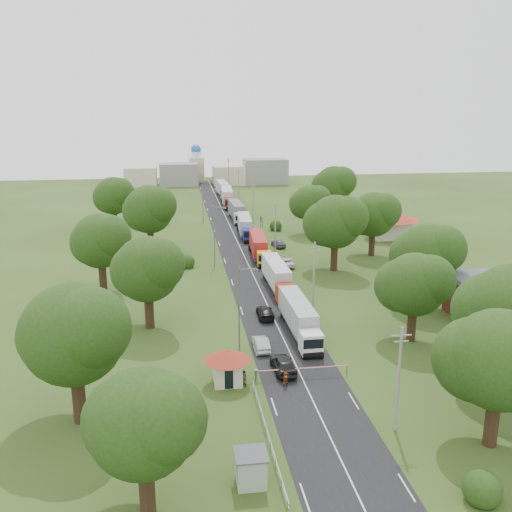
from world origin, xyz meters
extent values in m
plane|color=#2E4216|center=(0.00, 0.00, 0.00)|extent=(260.00, 260.00, 0.00)
cube|color=black|center=(0.00, 20.00, 0.00)|extent=(8.00, 200.00, 0.04)
cylinder|color=slate|center=(-4.50, -25.00, 0.55)|extent=(0.20, 0.20, 1.10)
cube|color=slate|center=(-4.50, -25.00, 1.05)|extent=(0.35, 0.35, 0.25)
cylinder|color=red|center=(0.00, -25.00, 1.00)|extent=(9.00, 0.12, 0.12)
cylinder|color=slate|center=(4.50, -25.00, 0.50)|extent=(0.10, 0.10, 1.00)
cube|color=beige|center=(-7.20, -25.00, 1.20)|extent=(2.60, 2.60, 2.40)
cone|color=maroon|center=(-7.20, -25.00, 2.90)|extent=(4.40, 4.40, 1.10)
cube|color=black|center=(-5.89, -25.00, 1.40)|extent=(0.02, 1.20, 0.90)
cube|color=black|center=(-7.20, -26.31, 1.00)|extent=(0.80, 0.02, 1.90)
cube|color=#99A593|center=(-7.00, -40.00, 1.15)|extent=(2.00, 2.00, 2.30)
cube|color=#47494F|center=(-7.00, -40.00, 2.35)|extent=(2.30, 2.30, 0.12)
cube|color=black|center=(-5.99, -40.00, 1.30)|extent=(0.02, 1.00, 0.80)
cylinder|color=slate|center=(5.20, 33.80, 2.00)|extent=(0.12, 0.12, 4.00)
cylinder|color=slate|center=(5.20, 36.20, 2.00)|extent=(0.12, 0.12, 4.00)
cube|color=navy|center=(5.20, 35.00, 3.60)|extent=(0.06, 3.00, 1.00)
cube|color=silver|center=(5.20, 35.00, 3.60)|extent=(0.07, 3.10, 0.06)
cylinder|color=gray|center=(5.50, -35.00, 4.50)|extent=(0.24, 0.24, 9.00)
cube|color=gray|center=(5.50, -35.00, 8.30)|extent=(1.60, 0.10, 0.10)
cube|color=gray|center=(5.50, -35.00, 7.80)|extent=(1.20, 0.10, 0.10)
cylinder|color=gray|center=(5.50, -7.00, 4.50)|extent=(0.24, 0.24, 9.00)
cube|color=gray|center=(5.50, -7.00, 8.30)|extent=(1.60, 0.10, 0.10)
cube|color=gray|center=(5.50, -7.00, 7.80)|extent=(1.20, 0.10, 0.10)
cylinder|color=gray|center=(5.50, 21.00, 4.50)|extent=(0.24, 0.24, 9.00)
cube|color=gray|center=(5.50, 21.00, 8.30)|extent=(1.60, 0.10, 0.10)
cube|color=gray|center=(5.50, 21.00, 7.80)|extent=(1.20, 0.10, 0.10)
cylinder|color=gray|center=(5.50, 49.00, 4.50)|extent=(0.24, 0.24, 9.00)
cube|color=gray|center=(5.50, 49.00, 8.30)|extent=(1.60, 0.10, 0.10)
cube|color=gray|center=(5.50, 49.00, 7.80)|extent=(1.20, 0.10, 0.10)
cylinder|color=gray|center=(5.50, 77.00, 4.50)|extent=(0.24, 0.24, 9.00)
cube|color=gray|center=(5.50, 77.00, 8.30)|extent=(1.60, 0.10, 0.10)
cube|color=gray|center=(5.50, 77.00, 7.80)|extent=(1.20, 0.10, 0.10)
cylinder|color=gray|center=(5.50, 105.00, 4.50)|extent=(0.24, 0.24, 9.00)
cube|color=gray|center=(5.50, 105.00, 8.30)|extent=(1.60, 0.10, 0.10)
cube|color=gray|center=(5.50, 105.00, 7.80)|extent=(1.20, 0.10, 0.10)
cylinder|color=slate|center=(-5.50, -20.00, 5.00)|extent=(0.16, 0.16, 10.00)
cube|color=slate|center=(-4.60, -20.00, 9.70)|extent=(1.80, 0.10, 0.10)
cube|color=slate|center=(-3.80, -20.00, 9.55)|extent=(0.50, 0.22, 0.15)
cylinder|color=slate|center=(-5.50, 15.00, 5.00)|extent=(0.16, 0.16, 10.00)
cube|color=slate|center=(-4.60, 15.00, 9.70)|extent=(1.80, 0.10, 0.10)
cube|color=slate|center=(-3.80, 15.00, 9.55)|extent=(0.50, 0.22, 0.15)
cylinder|color=slate|center=(-5.50, 50.00, 5.00)|extent=(0.16, 0.16, 10.00)
cube|color=slate|center=(-4.60, 50.00, 9.70)|extent=(1.80, 0.10, 0.10)
cube|color=slate|center=(-3.80, 50.00, 9.55)|extent=(0.50, 0.22, 0.15)
cylinder|color=#382616|center=(12.00, -38.00, 2.10)|extent=(1.08, 1.08, 4.20)
sphere|color=#1E370F|center=(12.00, -38.00, 7.22)|extent=(7.70, 7.70, 7.70)
sphere|color=#1E370F|center=(10.90, -36.62, 6.67)|extent=(6.60, 6.60, 6.60)
cylinder|color=#382616|center=(18.00, -30.00, 2.27)|extent=(1.12, 1.12, 4.55)
sphere|color=#1E370F|center=(16.80, -28.50, 7.25)|extent=(7.20, 7.20, 7.20)
cylinder|color=#382616|center=(14.00, -18.00, 1.92)|extent=(1.04, 1.04, 3.85)
sphere|color=#1E370F|center=(14.00, -18.00, 6.60)|extent=(7.00, 7.00, 7.00)
sphere|color=#1E370F|center=(15.25, -19.00, 7.35)|extent=(5.50, 5.50, 5.50)
sphere|color=#1E370F|center=(13.00, -16.75, 6.10)|extent=(6.00, 6.00, 6.00)
cylinder|color=#382616|center=(20.00, -8.00, 2.10)|extent=(1.08, 1.08, 4.20)
sphere|color=#1E370F|center=(20.00, -8.00, 7.22)|extent=(7.70, 7.70, 7.70)
sphere|color=#1E370F|center=(21.38, -9.10, 8.05)|extent=(6.05, 6.05, 6.05)
sphere|color=#1E370F|center=(18.90, -6.62, 6.67)|extent=(6.60, 6.60, 6.60)
cylinder|color=#382616|center=(13.00, 10.00, 2.27)|extent=(1.12, 1.12, 4.55)
sphere|color=#1E370F|center=(13.00, 10.00, 7.85)|extent=(8.40, 8.40, 8.40)
sphere|color=#1E370F|center=(14.50, 8.80, 8.75)|extent=(6.60, 6.60, 6.60)
sphere|color=#1E370F|center=(11.80, 11.50, 7.25)|extent=(7.20, 7.20, 7.20)
cylinder|color=#382616|center=(22.00, 18.00, 2.10)|extent=(1.08, 1.08, 4.20)
sphere|color=#1E370F|center=(22.00, 18.00, 7.22)|extent=(7.70, 7.70, 7.70)
sphere|color=#1E370F|center=(23.38, 16.90, 8.05)|extent=(6.05, 6.05, 6.05)
sphere|color=#1E370F|center=(20.90, 19.38, 6.67)|extent=(6.60, 6.60, 6.60)
cylinder|color=#382616|center=(15.00, 35.00, 1.92)|extent=(1.04, 1.04, 3.85)
sphere|color=#1E370F|center=(15.00, 35.00, 6.60)|extent=(7.00, 7.00, 7.00)
sphere|color=#1E370F|center=(16.25, 34.00, 7.35)|extent=(5.50, 5.50, 5.50)
sphere|color=#1E370F|center=(14.00, 36.25, 6.10)|extent=(6.00, 6.00, 6.00)
cylinder|color=#382616|center=(24.00, 50.00, 2.27)|extent=(1.12, 1.12, 4.55)
sphere|color=#1E370F|center=(24.00, 50.00, 7.85)|extent=(8.40, 8.40, 8.40)
sphere|color=#1E370F|center=(25.50, 48.80, 8.75)|extent=(6.60, 6.60, 6.60)
sphere|color=#1E370F|center=(22.80, 51.50, 7.25)|extent=(7.20, 7.20, 7.20)
cylinder|color=#382616|center=(-14.00, -42.00, 1.92)|extent=(1.04, 1.04, 3.85)
sphere|color=#1E370F|center=(-14.00, -42.00, 6.60)|extent=(7.00, 7.00, 7.00)
sphere|color=#1E370F|center=(-12.75, -43.00, 7.35)|extent=(5.50, 5.50, 5.50)
sphere|color=#1E370F|center=(-15.00, -40.75, 6.10)|extent=(6.00, 6.00, 6.00)
cylinder|color=#382616|center=(-20.00, -30.00, 2.27)|extent=(1.12, 1.12, 4.55)
sphere|color=#1E370F|center=(-20.00, -30.00, 7.85)|extent=(8.40, 8.40, 8.40)
sphere|color=#1E370F|center=(-18.50, -31.20, 8.75)|extent=(6.60, 6.60, 6.60)
sphere|color=#1E370F|center=(-21.20, -28.50, 7.25)|extent=(7.20, 7.20, 7.20)
cylinder|color=#382616|center=(-15.00, -10.00, 2.10)|extent=(1.08, 1.08, 4.20)
sphere|color=#1E370F|center=(-15.00, -10.00, 7.22)|extent=(7.70, 7.70, 7.70)
sphere|color=#1E370F|center=(-13.62, -11.10, 8.05)|extent=(6.05, 6.05, 6.05)
sphere|color=#1E370F|center=(-16.10, -8.62, 6.67)|extent=(6.60, 6.60, 6.60)
cylinder|color=#382616|center=(-22.00, 5.00, 2.10)|extent=(1.08, 1.08, 4.20)
sphere|color=#1E370F|center=(-22.00, 5.00, 7.22)|extent=(7.70, 7.70, 7.70)
sphere|color=#1E370F|center=(-20.62, 3.90, 8.05)|extent=(6.05, 6.05, 6.05)
sphere|color=#1E370F|center=(-23.10, 6.38, 6.67)|extent=(6.60, 6.60, 6.60)
cylinder|color=#382616|center=(-16.00, 25.00, 2.27)|extent=(1.12, 1.12, 4.55)
sphere|color=#1E370F|center=(-16.00, 25.00, 7.85)|extent=(8.40, 8.40, 8.40)
sphere|color=#1E370F|center=(-14.50, 23.80, 8.75)|extent=(6.60, 6.60, 6.60)
sphere|color=#1E370F|center=(-17.20, 26.50, 7.25)|extent=(7.20, 7.20, 7.20)
cylinder|color=#382616|center=(-24.00, 45.00, 2.10)|extent=(1.08, 1.08, 4.20)
sphere|color=#1E370F|center=(-24.00, 45.00, 7.22)|extent=(7.70, 7.70, 7.70)
sphere|color=#1E370F|center=(-22.62, 43.90, 8.05)|extent=(6.05, 6.05, 6.05)
sphere|color=#1E370F|center=(-25.10, 46.38, 6.67)|extent=(6.60, 6.60, 6.60)
cube|color=maroon|center=(26.00, -12.00, 2.30)|extent=(8.00, 6.00, 4.60)
cube|color=#47494F|center=(26.00, -12.00, 4.90)|extent=(8.60, 6.60, 0.60)
cube|color=beige|center=(30.00, 30.00, 2.00)|extent=(7.00, 5.00, 4.00)
cone|color=maroon|center=(30.00, 30.00, 4.90)|extent=(10.08, 10.08, 1.80)
cube|color=gray|center=(-10.00, 110.00, 3.50)|extent=(12.00, 8.00, 7.00)
cube|color=beige|center=(6.00, 110.00, 3.00)|extent=(10.00, 8.00, 6.00)
cube|color=gray|center=(18.00, 110.00, 4.00)|extent=(14.00, 8.00, 8.00)
cube|color=beige|center=(-22.00, 110.00, 3.00)|extent=(10.00, 8.00, 6.00)
cube|color=beige|center=(-4.00, 118.00, 4.00)|extent=(5.00, 5.00, 8.00)
cylinder|color=silver|center=(-4.00, 118.00, 9.00)|extent=(3.20, 3.20, 2.00)
sphere|color=#2659B2|center=(-4.00, 118.00, 10.60)|extent=(3.40, 3.40, 3.40)
cube|color=white|center=(2.03, -20.17, 1.44)|extent=(2.26, 2.26, 2.33)
cube|color=black|center=(2.03, -21.30, 1.77)|extent=(2.14, 0.05, 1.02)
cube|color=slate|center=(2.03, -21.24, 0.51)|extent=(2.05, 0.28, 0.33)
cube|color=slate|center=(2.03, -13.66, 0.70)|extent=(2.28, 10.73, 0.28)
cube|color=#A8A9AD|center=(2.03, -13.38, 2.37)|extent=(2.47, 11.01, 2.79)
cylinder|color=black|center=(2.03, -21.01, 0.47)|extent=(2.19, 0.93, 0.93)
cylinder|color=black|center=(2.03, -19.33, 0.47)|extent=(2.19, 0.93, 0.93)
cylinder|color=black|center=(2.03, -10.40, 0.47)|extent=(2.19, 0.93, 0.93)
cylinder|color=black|center=(2.03, -9.01, 0.47)|extent=(2.19, 0.93, 0.93)
cube|color=#9E2A12|center=(2.39, -4.07, 1.45)|extent=(2.27, 2.27, 2.34)
cube|color=black|center=(2.39, -5.20, 1.78)|extent=(2.15, 0.04, 1.03)
cube|color=slate|center=(2.39, -5.14, 0.51)|extent=(2.06, 0.27, 0.33)
cube|color=slate|center=(2.39, 2.49, 0.70)|extent=(2.26, 10.78, 0.28)
cube|color=silver|center=(2.39, 2.77, 2.39)|extent=(2.45, 11.07, 2.81)
cylinder|color=black|center=(2.39, -4.91, 0.47)|extent=(2.20, 0.94, 0.94)
cylinder|color=black|center=(2.39, -3.22, 0.47)|extent=(2.20, 0.94, 0.94)
cylinder|color=black|center=(2.39, 5.76, 0.47)|extent=(2.20, 0.94, 0.94)
cylinder|color=black|center=(2.39, 7.17, 0.47)|extent=(2.20, 0.94, 0.94)
cube|color=gold|center=(2.37, 13.44, 1.43)|extent=(2.35, 2.35, 2.31)
cube|color=black|center=(2.37, 12.32, 1.76)|extent=(2.12, 0.15, 1.02)
cube|color=slate|center=(2.37, 12.37, 0.51)|extent=(2.05, 0.38, 0.32)
cube|color=slate|center=(2.37, 19.91, 0.69)|extent=(2.79, 10.74, 0.28)
cube|color=maroon|center=(2.37, 20.19, 2.36)|extent=(2.99, 11.03, 2.77)
cylinder|color=black|center=(2.37, 12.61, 0.46)|extent=(2.17, 0.92, 0.92)
cylinder|color=black|center=(2.37, 14.27, 0.46)|extent=(2.17, 0.92, 0.92)
cylinder|color=black|center=(2.37, 23.14, 0.46)|extent=(2.17, 0.92, 0.92)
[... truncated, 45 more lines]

